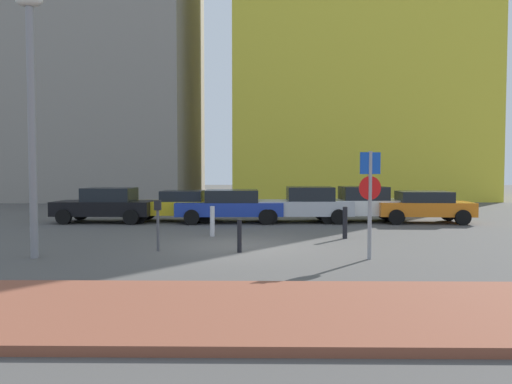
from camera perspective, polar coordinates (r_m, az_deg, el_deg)
name	(u,v)px	position (r m, az deg, el deg)	size (l,w,h in m)	color
ground_plane	(241,247)	(14.25, -1.80, -6.54)	(120.00, 120.00, 0.00)	#4C4947
sidewalk_brick	(222,311)	(7.70, -4.08, -13.96)	(40.00, 3.42, 0.14)	brown
parked_car_black	(106,205)	(21.70, -17.49, -1.44)	(4.21, 2.07, 1.50)	black
parked_car_yellow	(177,205)	(21.43, -9.40, -1.58)	(4.15, 1.90, 1.36)	gold
parked_car_blue	(230,205)	(20.71, -3.11, -1.61)	(4.62, 2.22, 1.41)	#1E389E
parked_car_silver	(304,204)	(20.87, 5.80, -1.47)	(4.25, 2.04, 1.54)	#B7BABF
parked_car_white	(359,204)	(21.46, 12.24, -1.40)	(4.43, 2.14, 1.55)	white
parked_car_orange	(423,206)	(21.78, 19.39, -1.57)	(4.03, 2.11, 1.36)	orange
parking_sign_post	(370,192)	(12.41, 13.47, 0.05)	(0.59, 0.18, 2.75)	gray
parking_meter	(158,218)	(13.62, -11.66, -3.08)	(0.18, 0.14, 1.43)	#4C4C51
street_lamp	(31,104)	(13.60, -25.26, 9.51)	(0.70, 0.36, 6.69)	gray
traffic_bollard_near	(239,236)	(13.18, -2.00, -5.28)	(0.13, 0.13, 0.91)	black
traffic_bollard_mid	(345,223)	(16.10, 10.60, -3.63)	(0.16, 0.16, 1.06)	black
traffic_bollard_far	(212,221)	(16.42, -5.24, -3.51)	(0.16, 0.16, 1.03)	#B7B7BC
building_colorful_midrise	(349,41)	(43.58, 11.06, 17.33)	(19.12, 15.63, 26.74)	gold
building_under_construction	(98,64)	(43.15, -18.38, 14.30)	(15.91, 15.33, 22.21)	gray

